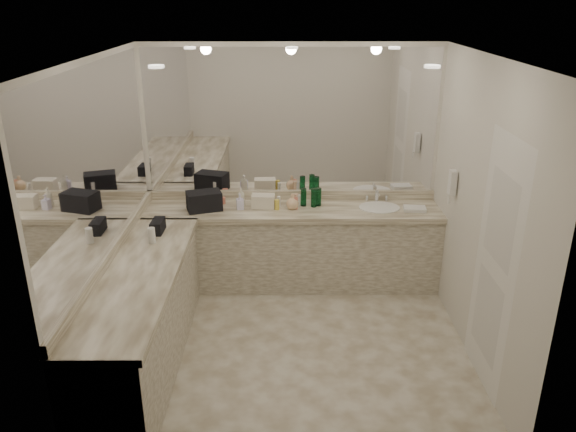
{
  "coord_description": "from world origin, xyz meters",
  "views": [
    {
      "loc": [
        -0.06,
        -4.46,
        3.05
      ],
      "look_at": [
        -0.04,
        0.4,
        1.12
      ],
      "focal_mm": 35.0,
      "sensor_mm": 36.0,
      "label": 1
    }
  ],
  "objects_px": {
    "soap_bottle_a": "(241,197)",
    "cream_cosmetic_case": "(263,202)",
    "black_toiletry_bag": "(204,201)",
    "soap_bottle_c": "(292,201)",
    "sink": "(379,208)",
    "wall_phone": "(452,183)",
    "soap_bottle_b": "(240,202)",
    "hand_towel": "(415,209)"
  },
  "relations": [
    {
      "from": "wall_phone",
      "to": "black_toiletry_bag",
      "type": "xyz_separation_m",
      "value": [
        -2.49,
        0.45,
        -0.35
      ]
    },
    {
      "from": "black_toiletry_bag",
      "to": "cream_cosmetic_case",
      "type": "relative_size",
      "value": 1.46
    },
    {
      "from": "hand_towel",
      "to": "soap_bottle_a",
      "type": "bearing_deg",
      "value": 175.34
    },
    {
      "from": "cream_cosmetic_case",
      "to": "wall_phone",
      "type": "bearing_deg",
      "value": -13.41
    },
    {
      "from": "hand_towel",
      "to": "wall_phone",
      "type": "bearing_deg",
      "value": -59.87
    },
    {
      "from": "cream_cosmetic_case",
      "to": "soap_bottle_a",
      "type": "xyz_separation_m",
      "value": [
        -0.24,
        0.06,
        0.03
      ]
    },
    {
      "from": "black_toiletry_bag",
      "to": "hand_towel",
      "type": "relative_size",
      "value": 1.55
    },
    {
      "from": "sink",
      "to": "soap_bottle_c",
      "type": "xyz_separation_m",
      "value": [
        -0.94,
        -0.03,
        0.09
      ]
    },
    {
      "from": "soap_bottle_a",
      "to": "soap_bottle_b",
      "type": "bearing_deg",
      "value": -94.23
    },
    {
      "from": "sink",
      "to": "black_toiletry_bag",
      "type": "bearing_deg",
      "value": -178.39
    },
    {
      "from": "wall_phone",
      "to": "soap_bottle_a",
      "type": "bearing_deg",
      "value": 164.88
    },
    {
      "from": "soap_bottle_a",
      "to": "soap_bottle_b",
      "type": "xyz_separation_m",
      "value": [
        -0.01,
        -0.1,
        -0.02
      ]
    },
    {
      "from": "soap_bottle_b",
      "to": "sink",
      "type": "bearing_deg",
      "value": 1.18
    },
    {
      "from": "sink",
      "to": "soap_bottle_c",
      "type": "distance_m",
      "value": 0.94
    },
    {
      "from": "black_toiletry_bag",
      "to": "hand_towel",
      "type": "height_order",
      "value": "black_toiletry_bag"
    },
    {
      "from": "hand_towel",
      "to": "soap_bottle_b",
      "type": "height_order",
      "value": "soap_bottle_b"
    },
    {
      "from": "sink",
      "to": "soap_bottle_a",
      "type": "distance_m",
      "value": 1.5
    },
    {
      "from": "soap_bottle_a",
      "to": "black_toiletry_bag",
      "type": "bearing_deg",
      "value": -162.72
    },
    {
      "from": "soap_bottle_b",
      "to": "soap_bottle_c",
      "type": "xyz_separation_m",
      "value": [
        0.56,
        0.0,
        0.0
      ]
    },
    {
      "from": "wall_phone",
      "to": "sink",
      "type": "bearing_deg",
      "value": 140.43
    },
    {
      "from": "cream_cosmetic_case",
      "to": "hand_towel",
      "type": "xyz_separation_m",
      "value": [
        1.62,
        -0.09,
        -0.05
      ]
    },
    {
      "from": "sink",
      "to": "black_toiletry_bag",
      "type": "relative_size",
      "value": 1.23
    },
    {
      "from": "soap_bottle_a",
      "to": "soap_bottle_b",
      "type": "distance_m",
      "value": 0.1
    },
    {
      "from": "sink",
      "to": "hand_towel",
      "type": "relative_size",
      "value": 1.91
    },
    {
      "from": "wall_phone",
      "to": "soap_bottle_b",
      "type": "xyz_separation_m",
      "value": [
        -2.11,
        0.47,
        -0.37
      ]
    },
    {
      "from": "wall_phone",
      "to": "black_toiletry_bag",
      "type": "height_order",
      "value": "wall_phone"
    },
    {
      "from": "wall_phone",
      "to": "soap_bottle_a",
      "type": "relative_size",
      "value": 1.16
    },
    {
      "from": "soap_bottle_c",
      "to": "soap_bottle_b",
      "type": "bearing_deg",
      "value": -179.63
    },
    {
      "from": "wall_phone",
      "to": "soap_bottle_b",
      "type": "relative_size",
      "value": 1.43
    },
    {
      "from": "cream_cosmetic_case",
      "to": "soap_bottle_c",
      "type": "height_order",
      "value": "soap_bottle_c"
    },
    {
      "from": "wall_phone",
      "to": "hand_towel",
      "type": "height_order",
      "value": "wall_phone"
    },
    {
      "from": "soap_bottle_b",
      "to": "cream_cosmetic_case",
      "type": "bearing_deg",
      "value": 8.94
    },
    {
      "from": "soap_bottle_a",
      "to": "cream_cosmetic_case",
      "type": "bearing_deg",
      "value": -13.97
    },
    {
      "from": "cream_cosmetic_case",
      "to": "soap_bottle_b",
      "type": "height_order",
      "value": "soap_bottle_b"
    },
    {
      "from": "cream_cosmetic_case",
      "to": "soap_bottle_a",
      "type": "height_order",
      "value": "soap_bottle_a"
    },
    {
      "from": "black_toiletry_bag",
      "to": "soap_bottle_c",
      "type": "relative_size",
      "value": 2.06
    },
    {
      "from": "black_toiletry_bag",
      "to": "soap_bottle_c",
      "type": "xyz_separation_m",
      "value": [
        0.94,
        0.03,
        -0.02
      ]
    },
    {
      "from": "sink",
      "to": "soap_bottle_b",
      "type": "height_order",
      "value": "soap_bottle_b"
    },
    {
      "from": "wall_phone",
      "to": "soap_bottle_b",
      "type": "bearing_deg",
      "value": 167.45
    },
    {
      "from": "black_toiletry_bag",
      "to": "soap_bottle_b",
      "type": "xyz_separation_m",
      "value": [
        0.38,
        0.02,
        -0.02
      ]
    },
    {
      "from": "hand_towel",
      "to": "black_toiletry_bag",
      "type": "bearing_deg",
      "value": 179.2
    },
    {
      "from": "black_toiletry_bag",
      "to": "hand_towel",
      "type": "bearing_deg",
      "value": -0.8
    }
  ]
}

